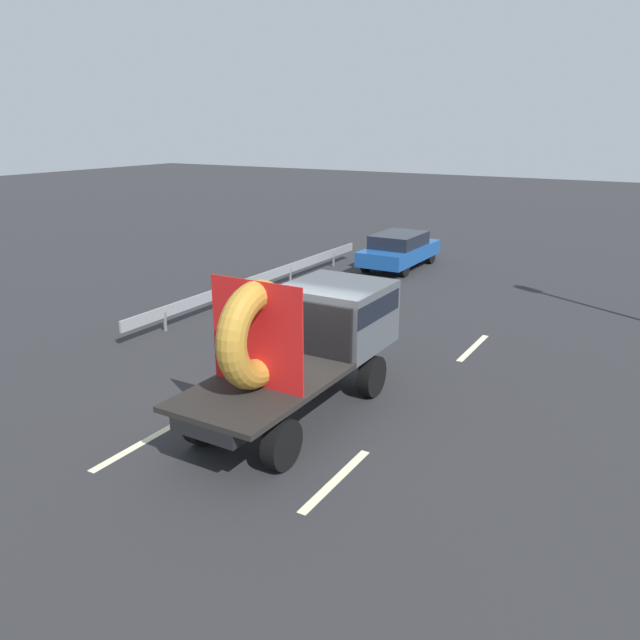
% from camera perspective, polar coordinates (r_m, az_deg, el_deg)
% --- Properties ---
extents(ground_plane, '(120.00, 120.00, 0.00)m').
position_cam_1_polar(ground_plane, '(12.73, -2.93, -8.44)').
color(ground_plane, '#28282B').
extents(flatbed_truck, '(2.02, 5.46, 3.04)m').
position_cam_1_polar(flatbed_truck, '(12.51, -0.63, -1.21)').
color(flatbed_truck, black).
rests_on(flatbed_truck, ground_plane).
extents(distant_sedan, '(1.84, 4.29, 1.40)m').
position_cam_1_polar(distant_sedan, '(25.30, 7.26, 6.43)').
color(distant_sedan, black).
rests_on(distant_sedan, ground_plane).
extents(guardrail, '(0.10, 12.80, 0.71)m').
position_cam_1_polar(guardrail, '(21.44, -5.11, 3.88)').
color(guardrail, gray).
rests_on(guardrail, ground_plane).
extents(lane_dash_left_near, '(0.16, 2.15, 0.01)m').
position_cam_1_polar(lane_dash_left_near, '(11.99, -16.27, -10.89)').
color(lane_dash_left_near, beige).
rests_on(lane_dash_left_near, ground_plane).
extents(lane_dash_left_far, '(0.16, 2.93, 0.01)m').
position_cam_1_polar(lane_dash_left_far, '(18.33, 3.27, -0.16)').
color(lane_dash_left_far, beige).
rests_on(lane_dash_left_far, ground_plane).
extents(lane_dash_right_near, '(0.16, 2.16, 0.01)m').
position_cam_1_polar(lane_dash_right_near, '(10.53, 1.48, -14.40)').
color(lane_dash_right_near, beige).
rests_on(lane_dash_right_near, ground_plane).
extents(lane_dash_right_far, '(0.16, 2.26, 0.01)m').
position_cam_1_polar(lane_dash_right_far, '(16.69, 13.83, -2.47)').
color(lane_dash_right_far, beige).
rests_on(lane_dash_right_far, ground_plane).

